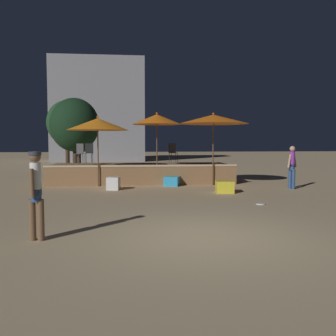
% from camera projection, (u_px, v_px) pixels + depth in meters
% --- Properties ---
extents(ground_plane, '(120.00, 120.00, 0.00)m').
position_uv_depth(ground_plane, '(201.00, 237.00, 7.32)').
color(ground_plane, tan).
extents(wooden_deck, '(8.17, 3.15, 0.88)m').
position_uv_depth(wooden_deck, '(141.00, 173.00, 17.38)').
color(wooden_deck, olive).
rests_on(wooden_deck, ground).
extents(patio_umbrella_0, '(2.99, 2.99, 3.09)m').
position_uv_depth(patio_umbrella_0, '(213.00, 119.00, 15.88)').
color(patio_umbrella_0, brown).
rests_on(patio_umbrella_0, ground).
extents(patio_umbrella_1, '(2.55, 2.55, 2.91)m').
position_uv_depth(patio_umbrella_1, '(98.00, 124.00, 15.41)').
color(patio_umbrella_1, brown).
rests_on(patio_umbrella_1, ground).
extents(patio_umbrella_2, '(2.12, 2.12, 3.11)m').
position_uv_depth(patio_umbrella_2, '(157.00, 119.00, 15.92)').
color(patio_umbrella_2, brown).
rests_on(patio_umbrella_2, ground).
extents(cube_seat_0, '(0.54, 0.54, 0.50)m').
position_uv_depth(cube_seat_0, '(113.00, 183.00, 14.47)').
color(cube_seat_0, white).
rests_on(cube_seat_0, ground).
extents(cube_seat_1, '(0.70, 0.70, 0.44)m').
position_uv_depth(cube_seat_1, '(225.00, 187.00, 13.65)').
color(cube_seat_1, yellow).
rests_on(cube_seat_1, ground).
extents(cube_seat_2, '(0.75, 0.75, 0.39)m').
position_uv_depth(cube_seat_2, '(172.00, 181.00, 15.78)').
color(cube_seat_2, '#2D9EDB').
rests_on(cube_seat_2, ground).
extents(person_0, '(0.29, 0.45, 1.69)m').
position_uv_depth(person_0, '(36.00, 191.00, 7.02)').
color(person_0, brown).
rests_on(person_0, ground).
extents(person_1, '(0.50, 0.32, 1.69)m').
position_uv_depth(person_1, '(292.00, 166.00, 14.72)').
color(person_1, '#2D4C7F').
rests_on(person_1, ground).
extents(bistro_chair_0, '(0.46, 0.46, 0.90)m').
position_uv_depth(bistro_chair_0, '(173.00, 151.00, 17.82)').
color(bistro_chair_0, '#2D3338').
rests_on(bistro_chair_0, wooden_deck).
extents(bistro_chair_1, '(0.42, 0.43, 0.90)m').
position_uv_depth(bistro_chair_1, '(89.00, 151.00, 17.33)').
color(bistro_chair_1, '#2D3338').
rests_on(bistro_chair_1, wooden_deck).
extents(bistro_chair_2, '(0.46, 0.46, 0.90)m').
position_uv_depth(bistro_chair_2, '(79.00, 152.00, 16.31)').
color(bistro_chair_2, '#47474C').
rests_on(bistro_chair_2, wooden_deck).
extents(frisbee_disc, '(0.26, 0.26, 0.03)m').
position_uv_depth(frisbee_disc, '(261.00, 204.00, 11.11)').
color(frisbee_disc, white).
rests_on(frisbee_disc, ground).
extents(background_tree_0, '(3.15, 3.15, 4.67)m').
position_uv_depth(background_tree_0, '(75.00, 125.00, 24.16)').
color(background_tree_0, '#3D2B1C').
rests_on(background_tree_0, ground).
extents(background_tree_1, '(2.77, 2.77, 4.69)m').
position_uv_depth(background_tree_1, '(67.00, 123.00, 25.82)').
color(background_tree_1, '#3D2B1C').
rests_on(background_tree_1, ground).
extents(background_tree_2, '(1.98, 1.98, 3.24)m').
position_uv_depth(background_tree_2, '(79.00, 138.00, 25.73)').
color(background_tree_2, '#3D2B1C').
rests_on(background_tree_2, ground).
extents(distant_building, '(8.63, 4.26, 9.61)m').
position_uv_depth(distant_building, '(99.00, 111.00, 35.73)').
color(distant_building, gray).
rests_on(distant_building, ground).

